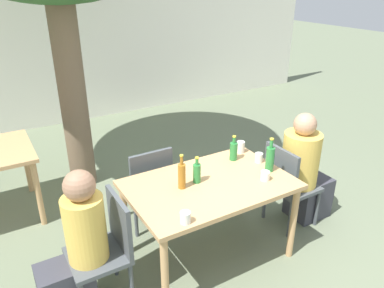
# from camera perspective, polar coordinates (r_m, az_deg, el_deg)

# --- Properties ---
(ground_plane) EXTENTS (30.00, 30.00, 0.00)m
(ground_plane) POSITION_cam_1_polar(r_m,az_deg,el_deg) (3.70, 2.46, -16.38)
(ground_plane) COLOR #667056
(cafe_building_wall) EXTENTS (10.00, 0.08, 2.80)m
(cafe_building_wall) POSITION_cam_1_polar(r_m,az_deg,el_deg) (6.82, -17.65, 14.78)
(cafe_building_wall) COLOR white
(cafe_building_wall) RESTS_ON ground_plane
(dining_table_front) EXTENTS (1.42, 0.92, 0.78)m
(dining_table_front) POSITION_cam_1_polar(r_m,az_deg,el_deg) (3.29, 2.68, -7.21)
(dining_table_front) COLOR tan
(dining_table_front) RESTS_ON ground_plane
(patio_chair_0) EXTENTS (0.44, 0.44, 0.90)m
(patio_chair_0) POSITION_cam_1_polar(r_m,az_deg,el_deg) (3.08, -12.76, -14.68)
(patio_chair_0) COLOR #474C51
(patio_chair_0) RESTS_ON ground_plane
(patio_chair_1) EXTENTS (0.44, 0.44, 0.90)m
(patio_chair_1) POSITION_cam_1_polar(r_m,az_deg,el_deg) (3.91, 14.31, -5.62)
(patio_chair_1) COLOR #474C51
(patio_chair_1) RESTS_ON ground_plane
(patio_chair_2) EXTENTS (0.44, 0.44, 0.90)m
(patio_chair_2) POSITION_cam_1_polar(r_m,az_deg,el_deg) (3.79, -6.75, -5.95)
(patio_chair_2) COLOR #474C51
(patio_chair_2) RESTS_ON ground_plane
(person_seated_0) EXTENTS (0.55, 0.30, 1.19)m
(person_seated_0) POSITION_cam_1_polar(r_m,az_deg,el_deg) (3.02, -17.21, -15.46)
(person_seated_0) COLOR #383842
(person_seated_0) RESTS_ON ground_plane
(person_seated_1) EXTENTS (0.59, 0.37, 1.21)m
(person_seated_1) POSITION_cam_1_polar(r_m,az_deg,el_deg) (4.04, 16.72, -4.20)
(person_seated_1) COLOR #383842
(person_seated_1) RESTS_ON ground_plane
(amber_bottle_0) EXTENTS (0.06, 0.06, 0.31)m
(amber_bottle_0) POSITION_cam_1_polar(r_m,az_deg,el_deg) (3.11, -1.57, -4.79)
(amber_bottle_0) COLOR #9E661E
(amber_bottle_0) RESTS_ON dining_table_front
(green_bottle_1) EXTENTS (0.07, 0.07, 0.25)m
(green_bottle_1) POSITION_cam_1_polar(r_m,az_deg,el_deg) (3.61, 6.35, -1.00)
(green_bottle_1) COLOR #287A38
(green_bottle_1) RESTS_ON dining_table_front
(green_bottle_2) EXTENTS (0.07, 0.07, 0.24)m
(green_bottle_2) POSITION_cam_1_polar(r_m,az_deg,el_deg) (3.21, 0.75, -4.37)
(green_bottle_2) COLOR #287A38
(green_bottle_2) RESTS_ON dining_table_front
(green_bottle_3) EXTENTS (0.08, 0.08, 0.32)m
(green_bottle_3) POSITION_cam_1_polar(r_m,az_deg,el_deg) (3.45, 11.80, -2.15)
(green_bottle_3) COLOR #287A38
(green_bottle_3) RESTS_ON dining_table_front
(drinking_glass_0) EXTENTS (0.08, 0.08, 0.09)m
(drinking_glass_0) POSITION_cam_1_polar(r_m,az_deg,el_deg) (2.74, -1.02, -11.14)
(drinking_glass_0) COLOR silver
(drinking_glass_0) RESTS_ON dining_table_front
(drinking_glass_1) EXTENTS (0.07, 0.07, 0.09)m
(drinking_glass_1) POSITION_cam_1_polar(r_m,az_deg,el_deg) (3.62, 10.15, -2.06)
(drinking_glass_1) COLOR silver
(drinking_glass_1) RESTS_ON dining_table_front
(drinking_glass_2) EXTENTS (0.08, 0.08, 0.12)m
(drinking_glass_2) POSITION_cam_1_polar(r_m,az_deg,el_deg) (3.78, 7.42, -0.45)
(drinking_glass_2) COLOR silver
(drinking_glass_2) RESTS_ON dining_table_front
(drinking_glass_3) EXTENTS (0.08, 0.08, 0.08)m
(drinking_glass_3) POSITION_cam_1_polar(r_m,az_deg,el_deg) (3.33, 11.09, -4.77)
(drinking_glass_3) COLOR silver
(drinking_glass_3) RESTS_ON dining_table_front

